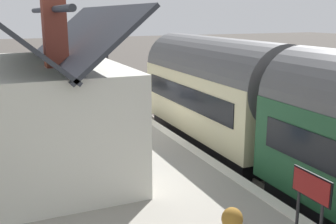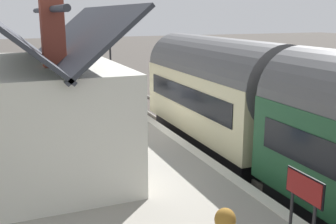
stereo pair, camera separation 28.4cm
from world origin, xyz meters
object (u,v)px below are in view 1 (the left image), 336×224
Objects in this scene: planter_bench_left at (4,109)px; lamp_post_platform at (107,50)px; bench_mid_platform at (73,86)px; planter_edge_near at (54,105)px; station_sign_board at (311,193)px; bench_by_lamp at (86,99)px; station_building at (55,109)px.

lamp_post_platform is (1.77, -5.20, 2.25)m from planter_bench_left.
lamp_post_platform is (-1.83, -1.54, 2.07)m from bench_mid_platform.
planter_edge_near is 0.50× the size of station_sign_board.
bench_by_lamp reaches higher than planter_bench_left.
station_building is 8.70× the size of planter_bench_left.
lamp_post_platform is at bearing -24.51° from station_building.
station_building reaches higher than lamp_post_platform.
planter_edge_near is (-0.38, 1.54, -0.10)m from bench_by_lamp.
bench_by_lamp is at bearing 5.25° from station_sign_board.
station_sign_board reaches higher than planter_edge_near.
planter_bench_left is (0.14, 3.58, -0.18)m from bench_by_lamp.
station_building is 7.25m from bench_by_lamp.
bench_mid_platform is 1.79× the size of planter_edge_near.
bench_mid_platform and bench_by_lamp have the same top height.
planter_bench_left is (-3.60, 3.66, -0.18)m from bench_mid_platform.
bench_by_lamp is (6.76, -2.34, -1.17)m from station_building.
lamp_post_platform is (1.91, -1.61, 2.07)m from bench_by_lamp.
station_building is at bearing -169.76° from planter_bench_left.
bench_mid_platform is at bearing 40.03° from lamp_post_platform.
bench_by_lamp is at bearing 178.88° from bench_mid_platform.
lamp_post_platform is at bearing -40.20° from bench_by_lamp.
station_sign_board is at bearing 178.56° from lamp_post_platform.
bench_mid_platform is 1.66× the size of planter_bench_left.
lamp_post_platform is 2.32× the size of station_sign_board.
bench_by_lamp is at bearing -19.09° from station_building.
station_sign_board is at bearing -168.00° from planter_edge_near.
bench_by_lamp is 3.25m from lamp_post_platform.
planter_bench_left is at bearing 108.76° from lamp_post_platform.
planter_edge_near is at bearing 12.00° from station_sign_board.
bench_mid_platform reaches higher than planter_edge_near.
lamp_post_platform reaches higher than bench_by_lamp.
bench_by_lamp is 0.39× the size of lamp_post_platform.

